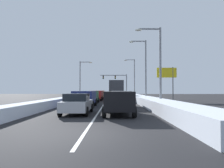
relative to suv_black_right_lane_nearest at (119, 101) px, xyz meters
The scene contains 20 objects.
ground_plane 13.64m from the suv_black_right_lane_nearest, 96.56° to the left, with size 129.89×129.89×0.00m, color black.
lane_stripe_between_right_lane_and_center_lane 18.60m from the suv_black_right_lane_nearest, 94.80° to the left, with size 0.14×54.95×0.01m, color silver.
snow_bank_right_shoulder 18.89m from the suv_black_right_lane_nearest, 78.56° to the left, with size 2.16×54.95×0.90m, color silver.
snow_bank_left_shoulder 19.75m from the suv_black_right_lane_nearest, 110.32° to the left, with size 1.39×54.95×0.80m, color silver.
suv_black_right_lane_nearest is the anchor object (origin of this frame).
suv_gray_right_lane_second 6.90m from the suv_black_right_lane_nearest, 86.98° to the left, with size 2.16×4.90×1.67m.
sedan_white_right_lane_third 13.43m from the suv_black_right_lane_nearest, 90.19° to the left, with size 2.00×4.50×1.51m.
box_truck_right_lane_fourth 21.20m from the suv_black_right_lane_nearest, 89.72° to the left, with size 2.53×7.20×3.36m.
suv_charcoal_right_lane_fifth 30.15m from the suv_black_right_lane_nearest, 89.64° to the left, with size 2.16×4.90×1.67m.
sedan_silver_center_lane_nearest 3.12m from the suv_black_right_lane_nearest, behind, with size 2.00×4.50×1.51m.
suv_navy_center_lane_second 7.59m from the suv_black_right_lane_nearest, 116.28° to the left, with size 2.16×4.90×1.67m.
suv_green_center_lane_third 13.23m from the suv_black_right_lane_nearest, 105.29° to the left, with size 2.16×4.90×1.67m.
suv_red_center_lane_fourth 19.84m from the suv_black_right_lane_nearest, 99.56° to the left, with size 2.16×4.90×1.67m.
suv_tan_center_lane_fifth 26.91m from the suv_black_right_lane_nearest, 96.85° to the left, with size 2.16×4.90×1.67m.
traffic_light_gantry 43.63m from the suv_black_right_lane_nearest, 88.66° to the left, with size 7.54×0.47×6.20m.
street_lamp_right_near 8.21m from the suv_black_right_lane_nearest, 56.19° to the left, with size 2.66×0.36×8.14m.
street_lamp_right_mid 17.13m from the suv_black_right_lane_nearest, 75.45° to the left, with size 2.66×0.36×9.26m.
street_lamp_right_far 36.55m from the suv_black_right_lane_nearest, 82.88° to the left, with size 2.66×0.36×9.38m.
street_lamp_left_mid 29.20m from the suv_black_right_lane_nearest, 103.91° to the left, with size 2.66×0.36×7.76m.
roadside_sign_right 20.65m from the suv_black_right_lane_nearest, 66.06° to the left, with size 3.20×0.16×5.50m.
Camera 1 is at (1.18, -8.41, 1.77)m, focal length 33.16 mm.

